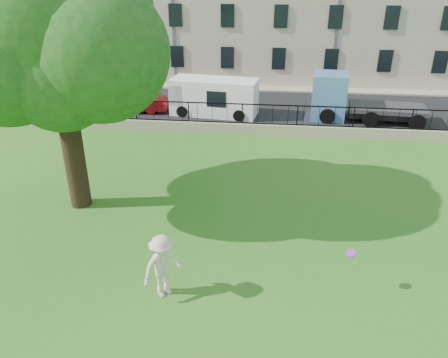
# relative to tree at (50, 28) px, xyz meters

# --- Properties ---
(ground) EXTENTS (120.00, 120.00, 0.00)m
(ground) POSITION_rel_tree_xyz_m (5.81, -3.31, -6.61)
(ground) COLOR #226C19
(ground) RESTS_ON ground
(retaining_wall) EXTENTS (50.00, 0.40, 0.60)m
(retaining_wall) POSITION_rel_tree_xyz_m (5.81, 8.69, -6.31)
(retaining_wall) COLOR tan
(retaining_wall) RESTS_ON ground
(iron_railing) EXTENTS (50.00, 0.05, 1.13)m
(iron_railing) POSITION_rel_tree_xyz_m (5.81, 8.69, -5.46)
(iron_railing) COLOR black
(iron_railing) RESTS_ON retaining_wall
(street) EXTENTS (60.00, 9.00, 0.01)m
(street) POSITION_rel_tree_xyz_m (5.81, 13.39, -6.61)
(street) COLOR black
(street) RESTS_ON ground
(sidewalk) EXTENTS (60.00, 1.40, 0.12)m
(sidewalk) POSITION_rel_tree_xyz_m (5.81, 18.59, -6.55)
(sidewalk) COLOR tan
(sidewalk) RESTS_ON ground
(tree) EXTENTS (8.06, 6.26, 9.97)m
(tree) POSITION_rel_tree_xyz_m (0.00, 0.00, 0.00)
(tree) COLOR black
(tree) RESTS_ON ground
(man) EXTENTS (1.39, 1.41, 1.95)m
(man) POSITION_rel_tree_xyz_m (4.62, -4.85, -5.64)
(man) COLOR beige
(man) RESTS_ON ground
(frisbee) EXTENTS (0.34, 0.35, 0.12)m
(frisbee) POSITION_rel_tree_xyz_m (9.81, -4.06, -5.34)
(frisbee) COLOR #A625D1
(red_sedan) EXTENTS (4.41, 1.72, 1.43)m
(red_sedan) POSITION_rel_tree_xyz_m (-1.40, 12.09, -5.89)
(red_sedan) COLOR maroon
(red_sedan) RESTS_ON street
(white_van) EXTENTS (5.52, 2.72, 2.23)m
(white_van) POSITION_rel_tree_xyz_m (3.81, 12.07, -5.50)
(white_van) COLOR white
(white_van) RESTS_ON street
(blue_truck) EXTENTS (6.73, 2.99, 2.73)m
(blue_truck) POSITION_rel_tree_xyz_m (13.08, 11.87, -5.24)
(blue_truck) COLOR #518BBF
(blue_truck) RESTS_ON street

